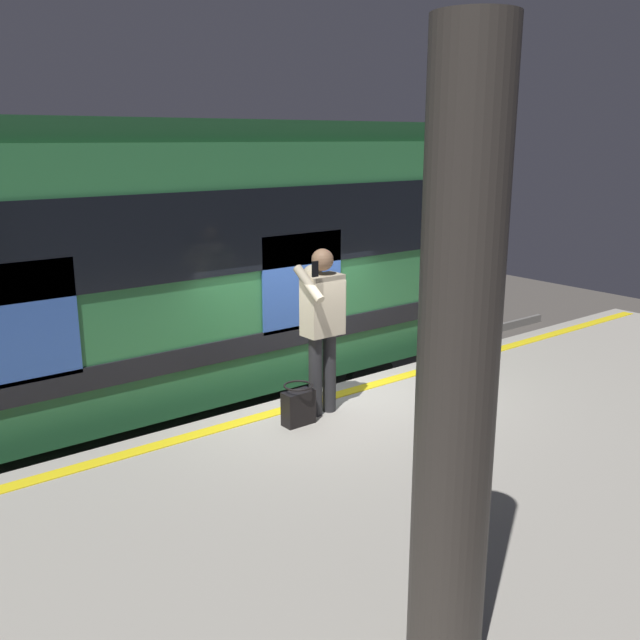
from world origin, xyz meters
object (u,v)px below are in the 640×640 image
at_px(train_carriage, 118,258).
at_px(station_column, 457,377).
at_px(passenger, 322,318).
at_px(handbag, 298,406).

distance_m(train_carriage, station_column, 5.88).
bearing_deg(passenger, station_column, 62.16).
relative_size(train_carriage, handbag, 22.02).
xyz_separation_m(train_carriage, handbag, (-0.66, 2.69, -1.20)).
bearing_deg(passenger, train_carriage, -68.15).
distance_m(train_carriage, handbag, 3.02).
relative_size(passenger, handbag, 4.13).
bearing_deg(train_carriage, station_column, 83.42).
distance_m(passenger, handbag, 0.91).
bearing_deg(station_column, handbag, -113.03).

